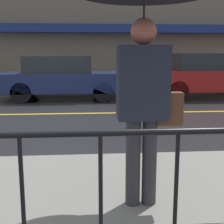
# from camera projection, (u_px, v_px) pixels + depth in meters

# --- Properties ---
(ground_plane) EXTENTS (80.00, 80.00, 0.00)m
(ground_plane) POSITION_uv_depth(u_px,v_px,m) (43.00, 114.00, 8.13)
(ground_plane) COLOR #262628
(sidewalk_far) EXTENTS (28.00, 2.11, 0.13)m
(sidewalk_far) POSITION_uv_depth(u_px,v_px,m) (59.00, 90.00, 12.86)
(sidewalk_far) COLOR gray
(sidewalk_far) RESTS_ON ground_plane
(lane_marking) EXTENTS (25.20, 0.12, 0.01)m
(lane_marking) POSITION_uv_depth(u_px,v_px,m) (43.00, 114.00, 8.12)
(lane_marking) COLOR gold
(lane_marking) RESTS_ON ground_plane
(building_storefront) EXTENTS (28.00, 0.85, 6.11)m
(building_storefront) POSITION_uv_depth(u_px,v_px,m) (59.00, 19.00, 13.47)
(building_storefront) COLOR #706656
(building_storefront) RESTS_ON ground_plane
(pedestrian) EXTENTS (1.13, 1.13, 2.16)m
(pedestrian) POSITION_uv_depth(u_px,v_px,m) (144.00, 17.00, 2.69)
(pedestrian) COLOR #333338
(pedestrian) RESTS_ON sidewalk_near
(car_navy) EXTENTS (4.21, 1.79, 1.47)m
(car_navy) POSITION_uv_depth(u_px,v_px,m) (63.00, 77.00, 10.66)
(car_navy) COLOR #19234C
(car_navy) RESTS_ON ground_plane
(car_red) EXTENTS (4.75, 1.83, 1.56)m
(car_red) POSITION_uv_depth(u_px,v_px,m) (211.00, 75.00, 11.06)
(car_red) COLOR maroon
(car_red) RESTS_ON ground_plane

